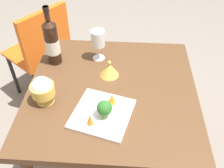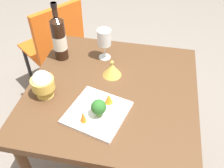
{
  "view_description": "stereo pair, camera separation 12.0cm",
  "coord_description": "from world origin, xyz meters",
  "px_view_note": "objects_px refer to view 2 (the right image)",
  "views": [
    {
      "loc": [
        0.91,
        0.06,
        1.63
      ],
      "look_at": [
        0.0,
        0.0,
        0.78
      ],
      "focal_mm": 40.56,
      "sensor_mm": 36.0,
      "label": 1
    },
    {
      "loc": [
        0.9,
        0.18,
        1.63
      ],
      "look_at": [
        0.0,
        0.0,
        0.78
      ],
      "focal_mm": 40.56,
      "sensor_mm": 36.0,
      "label": 2
    }
  ],
  "objects_px": {
    "wine_glass": "(104,38)",
    "rice_bowl_lid": "(112,69)",
    "carrot_garnish_right": "(83,117)",
    "chair_by_wall": "(56,43)",
    "broccoli_floret": "(99,107)",
    "wine_bottle": "(59,38)",
    "carrot_garnish_left": "(109,98)",
    "serving_plate": "(97,113)",
    "rice_bowl": "(43,83)"
  },
  "relations": [
    {
      "from": "wine_glass",
      "to": "carrot_garnish_right",
      "type": "distance_m",
      "value": 0.49
    },
    {
      "from": "serving_plate",
      "to": "carrot_garnish_left",
      "type": "distance_m",
      "value": 0.08
    },
    {
      "from": "chair_by_wall",
      "to": "wine_glass",
      "type": "distance_m",
      "value": 0.72
    },
    {
      "from": "wine_bottle",
      "to": "carrot_garnish_right",
      "type": "bearing_deg",
      "value": 30.15
    },
    {
      "from": "serving_plate",
      "to": "carrot_garnish_left",
      "type": "height_order",
      "value": "carrot_garnish_left"
    },
    {
      "from": "wine_bottle",
      "to": "rice_bowl",
      "type": "bearing_deg",
      "value": 3.95
    },
    {
      "from": "carrot_garnish_left",
      "to": "rice_bowl_lid",
      "type": "bearing_deg",
      "value": -172.55
    },
    {
      "from": "wine_bottle",
      "to": "broccoli_floret",
      "type": "height_order",
      "value": "wine_bottle"
    },
    {
      "from": "broccoli_floret",
      "to": "rice_bowl",
      "type": "bearing_deg",
      "value": -106.76
    },
    {
      "from": "wine_glass",
      "to": "rice_bowl_lid",
      "type": "relative_size",
      "value": 1.79
    },
    {
      "from": "serving_plate",
      "to": "rice_bowl",
      "type": "bearing_deg",
      "value": -104.15
    },
    {
      "from": "rice_bowl",
      "to": "rice_bowl_lid",
      "type": "xyz_separation_m",
      "value": [
        -0.21,
        0.29,
        -0.04
      ]
    },
    {
      "from": "chair_by_wall",
      "to": "rice_bowl",
      "type": "distance_m",
      "value": 0.85
    },
    {
      "from": "serving_plate",
      "to": "carrot_garnish_left",
      "type": "xyz_separation_m",
      "value": [
        -0.07,
        0.04,
        0.03
      ]
    },
    {
      "from": "carrot_garnish_left",
      "to": "carrot_garnish_right",
      "type": "bearing_deg",
      "value": -33.18
    },
    {
      "from": "rice_bowl",
      "to": "broccoli_floret",
      "type": "xyz_separation_m",
      "value": [
        0.09,
        0.29,
        -0.01
      ]
    },
    {
      "from": "wine_bottle",
      "to": "rice_bowl_lid",
      "type": "relative_size",
      "value": 3.32
    },
    {
      "from": "serving_plate",
      "to": "rice_bowl_lid",
      "type": "bearing_deg",
      "value": 177.52
    },
    {
      "from": "rice_bowl",
      "to": "carrot_garnish_left",
      "type": "bearing_deg",
      "value": 89.04
    },
    {
      "from": "wine_glass",
      "to": "rice_bowl_lid",
      "type": "distance_m",
      "value": 0.18
    },
    {
      "from": "carrot_garnish_left",
      "to": "rice_bowl",
      "type": "bearing_deg",
      "value": -90.96
    },
    {
      "from": "wine_glass",
      "to": "serving_plate",
      "type": "height_order",
      "value": "wine_glass"
    },
    {
      "from": "carrot_garnish_left",
      "to": "serving_plate",
      "type": "bearing_deg",
      "value": -31.61
    },
    {
      "from": "rice_bowl",
      "to": "broccoli_floret",
      "type": "distance_m",
      "value": 0.3
    },
    {
      "from": "chair_by_wall",
      "to": "wine_glass",
      "type": "height_order",
      "value": "wine_glass"
    },
    {
      "from": "rice_bowl",
      "to": "carrot_garnish_left",
      "type": "relative_size",
      "value": 2.71
    },
    {
      "from": "wine_bottle",
      "to": "chair_by_wall",
      "type": "bearing_deg",
      "value": -151.73
    },
    {
      "from": "wine_glass",
      "to": "carrot_garnish_right",
      "type": "relative_size",
      "value": 2.99
    },
    {
      "from": "broccoli_floret",
      "to": "carrot_garnish_right",
      "type": "relative_size",
      "value": 1.43
    },
    {
      "from": "chair_by_wall",
      "to": "broccoli_floret",
      "type": "xyz_separation_m",
      "value": [
        0.84,
        0.55,
        0.29
      ]
    },
    {
      "from": "rice_bowl",
      "to": "broccoli_floret",
      "type": "height_order",
      "value": "rice_bowl"
    },
    {
      "from": "chair_by_wall",
      "to": "serving_plate",
      "type": "relative_size",
      "value": 2.78
    },
    {
      "from": "wine_glass",
      "to": "rice_bowl",
      "type": "xyz_separation_m",
      "value": [
        0.35,
        -0.22,
        -0.05
      ]
    },
    {
      "from": "rice_bowl",
      "to": "rice_bowl_lid",
      "type": "relative_size",
      "value": 1.42
    },
    {
      "from": "broccoli_floret",
      "to": "rice_bowl_lid",
      "type": "bearing_deg",
      "value": -179.87
    },
    {
      "from": "serving_plate",
      "to": "carrot_garnish_right",
      "type": "height_order",
      "value": "carrot_garnish_right"
    },
    {
      "from": "rice_bowl",
      "to": "carrot_garnish_right",
      "type": "height_order",
      "value": "rice_bowl"
    },
    {
      "from": "wine_glass",
      "to": "broccoli_floret",
      "type": "xyz_separation_m",
      "value": [
        0.44,
        0.07,
        -0.06
      ]
    },
    {
      "from": "wine_glass",
      "to": "carrot_garnish_left",
      "type": "bearing_deg",
      "value": 15.58
    },
    {
      "from": "broccoli_floret",
      "to": "carrot_garnish_right",
      "type": "xyz_separation_m",
      "value": [
        0.05,
        -0.06,
        -0.02
      ]
    },
    {
      "from": "chair_by_wall",
      "to": "wine_glass",
      "type": "relative_size",
      "value": 4.75
    },
    {
      "from": "chair_by_wall",
      "to": "serving_plate",
      "type": "xyz_separation_m",
      "value": [
        0.82,
        0.54,
        0.23
      ]
    },
    {
      "from": "wine_glass",
      "to": "carrot_garnish_right",
      "type": "xyz_separation_m",
      "value": [
        0.49,
        0.01,
        -0.08
      ]
    },
    {
      "from": "rice_bowl",
      "to": "chair_by_wall",
      "type": "bearing_deg",
      "value": -160.82
    },
    {
      "from": "chair_by_wall",
      "to": "broccoli_floret",
      "type": "bearing_deg",
      "value": -109.59
    },
    {
      "from": "wine_bottle",
      "to": "carrot_garnish_left",
      "type": "xyz_separation_m",
      "value": [
        0.31,
        0.34,
        -0.09
      ]
    },
    {
      "from": "chair_by_wall",
      "to": "carrot_garnish_right",
      "type": "distance_m",
      "value": 1.05
    },
    {
      "from": "carrot_garnish_left",
      "to": "carrot_garnish_right",
      "type": "relative_size",
      "value": 0.87
    },
    {
      "from": "wine_glass",
      "to": "wine_bottle",
      "type": "bearing_deg",
      "value": -78.92
    },
    {
      "from": "chair_by_wall",
      "to": "wine_glass",
      "type": "xyz_separation_m",
      "value": [
        0.4,
        0.48,
        0.35
      ]
    }
  ]
}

